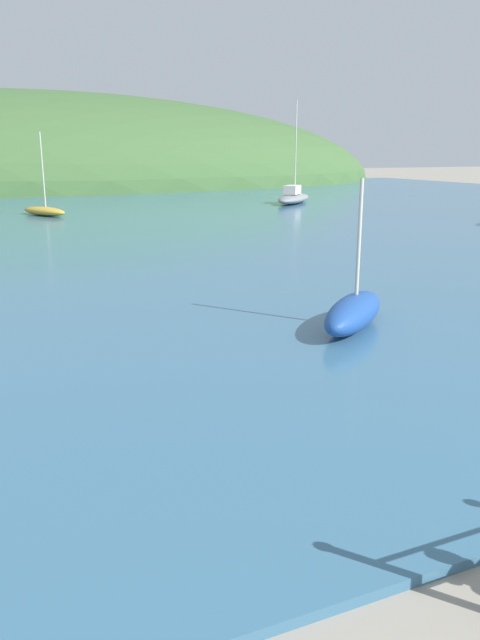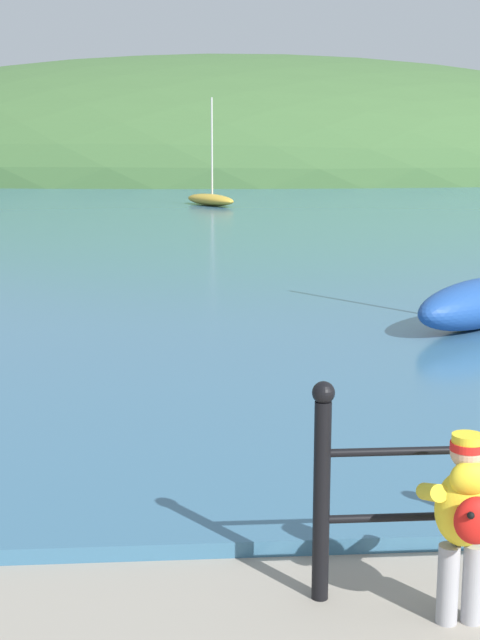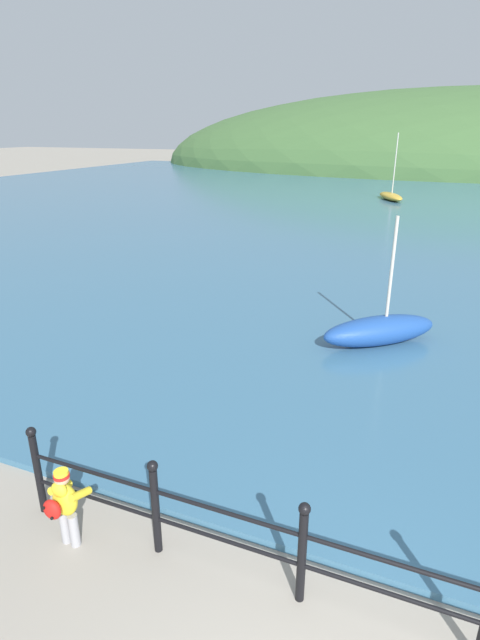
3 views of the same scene
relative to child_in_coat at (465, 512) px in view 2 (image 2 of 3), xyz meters
The scene contains 4 objects.
water 31.00m from the child_in_coat, 83.81° to the left, with size 80.00×60.00×0.10m, color #386684.
far_hillside 64.71m from the child_in_coat, 87.04° to the left, with size 74.68×41.08×17.82m.
child_in_coat is the anchor object (origin of this frame).
boat_red_dinghy 30.91m from the child_in_coat, 90.14° to the left, with size 2.30×3.39×4.10m.
Camera 2 is at (-4.76, -2.88, 2.40)m, focal length 50.00 mm.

